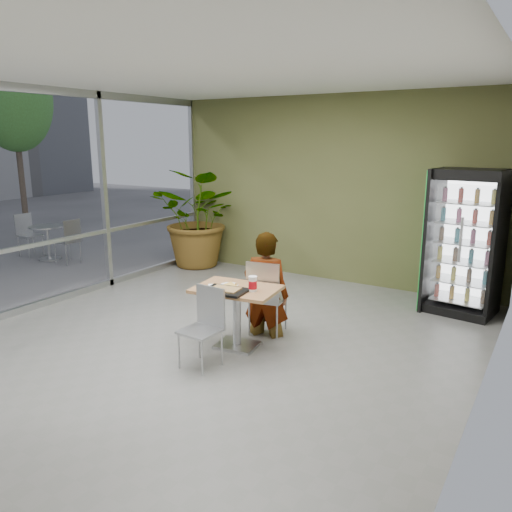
# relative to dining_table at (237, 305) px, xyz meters

# --- Properties ---
(ground) EXTENTS (7.00, 7.00, 0.00)m
(ground) POSITION_rel_dining_table_xyz_m (-0.33, -0.12, -0.54)
(ground) COLOR slate
(ground) RESTS_ON ground
(room_envelope) EXTENTS (6.00, 7.00, 3.20)m
(room_envelope) POSITION_rel_dining_table_xyz_m (-0.33, -0.12, 1.06)
(room_envelope) COLOR beige
(room_envelope) RESTS_ON ground
(storefront_frame) EXTENTS (0.10, 7.00, 3.20)m
(storefront_frame) POSITION_rel_dining_table_xyz_m (-3.33, -0.12, 1.06)
(storefront_frame) COLOR #A6A8AB
(storefront_frame) RESTS_ON ground
(dining_table) EXTENTS (1.05, 0.80, 0.75)m
(dining_table) POSITION_rel_dining_table_xyz_m (0.00, 0.00, 0.00)
(dining_table) COLOR #AB8549
(dining_table) RESTS_ON ground
(chair_far) EXTENTS (0.51, 0.51, 0.98)m
(chair_far) POSITION_rel_dining_table_xyz_m (0.10, 0.50, 0.04)
(chair_far) COLOR #A6A8AB
(chair_far) RESTS_ON ground
(chair_near) EXTENTS (0.41, 0.42, 0.88)m
(chair_near) POSITION_rel_dining_table_xyz_m (-0.03, -0.57, -0.02)
(chair_near) COLOR #A6A8AB
(chair_near) RESTS_ON ground
(seated_woman) EXTENTS (0.67, 0.50, 1.64)m
(seated_woman) POSITION_rel_dining_table_xyz_m (0.08, 0.55, -0.01)
(seated_woman) COLOR black
(seated_woman) RESTS_ON ground
(pizza_plate) EXTENTS (0.31, 0.26, 0.03)m
(pizza_plate) POSITION_rel_dining_table_xyz_m (-0.12, 0.02, 0.23)
(pizza_plate) COLOR white
(pizza_plate) RESTS_ON dining_table
(soda_cup) EXTENTS (0.10, 0.10, 0.18)m
(soda_cup) POSITION_rel_dining_table_xyz_m (0.24, -0.02, 0.30)
(soda_cup) COLOR white
(soda_cup) RESTS_ON dining_table
(napkin_stack) EXTENTS (0.22, 0.22, 0.02)m
(napkin_stack) POSITION_rel_dining_table_xyz_m (-0.23, -0.13, 0.22)
(napkin_stack) COLOR white
(napkin_stack) RESTS_ON dining_table
(cafeteria_tray) EXTENTS (0.52, 0.41, 0.03)m
(cafeteria_tray) POSITION_rel_dining_table_xyz_m (-0.01, -0.21, 0.23)
(cafeteria_tray) COLOR black
(cafeteria_tray) RESTS_ON dining_table
(beverage_fridge) EXTENTS (1.03, 0.83, 2.06)m
(beverage_fridge) POSITION_rel_dining_table_xyz_m (2.05, 2.75, 0.49)
(beverage_fridge) COLOR black
(beverage_fridge) RESTS_ON ground
(potted_plant) EXTENTS (1.82, 1.60, 1.91)m
(potted_plant) POSITION_rel_dining_table_xyz_m (-2.81, 2.93, 0.42)
(potted_plant) COLOR #386528
(potted_plant) RESTS_ON ground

